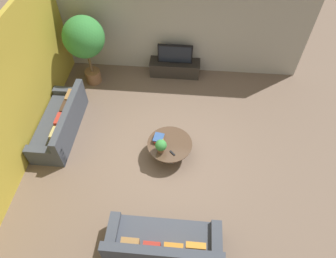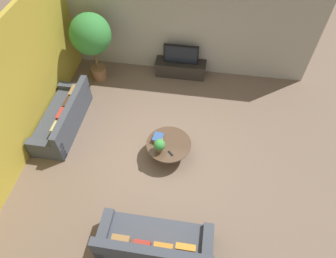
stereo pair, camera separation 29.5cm
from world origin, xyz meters
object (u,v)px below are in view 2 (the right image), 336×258
object	(u,v)px
potted_plant_tabletop	(159,145)
couch_by_wall	(64,118)
coffee_table	(169,147)
couch_near_entry	(155,244)
potted_palm_tall	(91,37)
media_console	(180,68)
television	(181,54)

from	to	relation	value
potted_plant_tabletop	couch_by_wall	bearing A→B (deg)	164.68
coffee_table	potted_plant_tabletop	distance (m)	0.42
coffee_table	couch_by_wall	bearing A→B (deg)	169.84
couch_near_entry	potted_palm_tall	xyz separation A→B (m)	(-2.57, 4.77, 1.16)
couch_by_wall	potted_plant_tabletop	distance (m)	2.75
couch_near_entry	potted_palm_tall	bearing A→B (deg)	-61.69
coffee_table	potted_plant_tabletop	size ratio (longest dim) A/B	3.13
couch_near_entry	media_console	bearing A→B (deg)	-88.11
television	coffee_table	world-z (taller)	television
couch_near_entry	potted_plant_tabletop	xyz separation A→B (m)	(-0.26, 2.07, 0.33)
potted_palm_tall	potted_plant_tabletop	bearing A→B (deg)	-49.42
potted_palm_tall	potted_plant_tabletop	xyz separation A→B (m)	(2.31, -2.70, -0.83)
couch_by_wall	coffee_table	bearing A→B (deg)	79.84
coffee_table	couch_near_entry	distance (m)	2.29
television	couch_by_wall	size ratio (longest dim) A/B	0.46
potted_palm_tall	media_console	bearing A→B (deg)	12.69
couch_near_entry	potted_plant_tabletop	distance (m)	2.11
media_console	potted_palm_tall	world-z (taller)	potted_palm_tall
potted_plant_tabletop	media_console	bearing A→B (deg)	88.52
media_console	potted_palm_tall	xyz separation A→B (m)	(-2.39, -0.54, 1.21)
couch_by_wall	couch_near_entry	bearing A→B (deg)	46.00
television	couch_by_wall	bearing A→B (deg)	-137.22
potted_plant_tabletop	couch_near_entry	bearing A→B (deg)	-82.87
media_console	potted_plant_tabletop	xyz separation A→B (m)	(-0.08, -3.24, 0.38)
couch_by_wall	couch_near_entry	distance (m)	4.02
couch_by_wall	potted_palm_tall	distance (m)	2.31
media_console	potted_palm_tall	size ratio (longest dim) A/B	0.73
coffee_table	couch_by_wall	xyz separation A→B (m)	(-2.81, 0.50, -0.01)
television	potted_plant_tabletop	bearing A→B (deg)	-91.48
television	couch_near_entry	xyz separation A→B (m)	(0.18, -5.31, -0.46)
coffee_table	potted_plant_tabletop	xyz separation A→B (m)	(-0.18, -0.22, 0.31)
couch_by_wall	couch_near_entry	world-z (taller)	same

